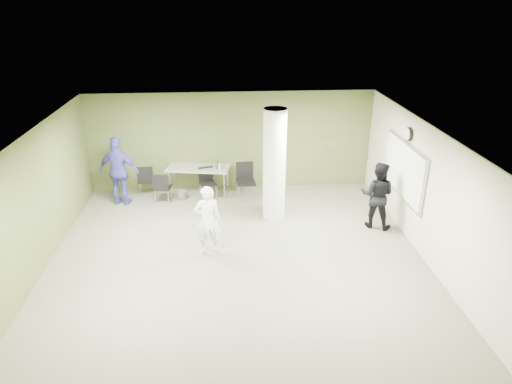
{
  "coord_description": "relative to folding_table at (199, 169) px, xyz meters",
  "views": [
    {
      "loc": [
        -0.23,
        -8.41,
        5.27
      ],
      "look_at": [
        0.47,
        1.0,
        1.13
      ],
      "focal_mm": 32.0,
      "sensor_mm": 36.0,
      "label": 1
    }
  ],
  "objects": [
    {
      "name": "column",
      "position": [
        1.94,
        -1.54,
        0.64
      ],
      "size": [
        0.56,
        0.56,
        2.8
      ],
      "primitive_type": "cylinder",
      "color": "silver",
      "rests_on": "floor"
    },
    {
      "name": "wall_clock",
      "position": [
        4.86,
        -2.34,
        1.59
      ],
      "size": [
        0.06,
        0.32,
        0.32
      ],
      "color": "black",
      "rests_on": "wall_right_cream"
    },
    {
      "name": "man_black",
      "position": [
        4.34,
        -2.26,
        0.06
      ],
      "size": [
        1.0,
        0.92,
        1.66
      ],
      "primitive_type": "imported",
      "rotation": [
        0.0,
        0.0,
        2.68
      ],
      "color": "black",
      "rests_on": "floor"
    },
    {
      "name": "man_blue",
      "position": [
        -2.06,
        -0.49,
        0.18
      ],
      "size": [
        1.18,
        0.7,
        1.88
      ],
      "primitive_type": "imported",
      "rotation": [
        0.0,
        0.0,
        2.9
      ],
      "color": "#3D3E99",
      "rests_on": "floor"
    },
    {
      "name": "wastebasket",
      "position": [
        -0.49,
        -0.34,
        -0.63
      ],
      "size": [
        0.24,
        0.24,
        0.28
      ],
      "primitive_type": "cylinder",
      "color": "#4C4C4C",
      "rests_on": "floor"
    },
    {
      "name": "ceiling",
      "position": [
        0.94,
        -3.54,
        2.04
      ],
      "size": [
        8.0,
        8.0,
        0.0
      ],
      "primitive_type": "plane",
      "rotation": [
        3.14,
        0.0,
        0.0
      ],
      "color": "white",
      "rests_on": "wall_back"
    },
    {
      "name": "chair_back_left",
      "position": [
        -1.47,
        0.02,
        -0.24
      ],
      "size": [
        0.47,
        0.47,
        0.9
      ],
      "rotation": [
        0.0,
        0.0,
        3.2
      ],
      "color": "black",
      "rests_on": "floor"
    },
    {
      "name": "chair_table_left",
      "position": [
        0.22,
        -0.2,
        -0.26
      ],
      "size": [
        0.53,
        0.53,
        0.86
      ],
      "rotation": [
        0.0,
        0.0,
        0.29
      ],
      "color": "black",
      "rests_on": "floor"
    },
    {
      "name": "chair_back_right",
      "position": [
        -0.98,
        -0.53,
        -0.26
      ],
      "size": [
        0.49,
        0.49,
        0.87
      ],
      "rotation": [
        0.0,
        0.0,
        3.01
      ],
      "color": "black",
      "rests_on": "floor"
    },
    {
      "name": "folding_table",
      "position": [
        0.0,
        0.0,
        0.0
      ],
      "size": [
        1.82,
        1.03,
        1.06
      ],
      "rotation": [
        0.0,
        0.0,
        -0.17
      ],
      "color": "gray",
      "rests_on": "floor"
    },
    {
      "name": "floor",
      "position": [
        0.94,
        -3.54,
        -0.76
      ],
      "size": [
        8.0,
        8.0,
        0.0
      ],
      "primitive_type": "plane",
      "color": "#535543",
      "rests_on": "ground"
    },
    {
      "name": "chair_table_right",
      "position": [
        1.28,
        -0.31,
        -0.18
      ],
      "size": [
        0.54,
        0.54,
        1.0
      ],
      "rotation": [
        0.0,
        0.0,
        0.08
      ],
      "color": "black",
      "rests_on": "floor"
    },
    {
      "name": "woman_white",
      "position": [
        0.32,
        -3.18,
        0.02
      ],
      "size": [
        0.64,
        0.48,
        1.58
      ],
      "primitive_type": "imported",
      "rotation": [
        0.0,
        0.0,
        3.34
      ],
      "color": "white",
      "rests_on": "floor"
    },
    {
      "name": "wall_left",
      "position": [
        -3.06,
        -3.54,
        0.64
      ],
      "size": [
        0.02,
        8.0,
        2.8
      ],
      "primitive_type": "cube",
      "color": "#4C5427",
      "rests_on": "floor"
    },
    {
      "name": "whiteboard",
      "position": [
        4.86,
        -2.34,
        0.74
      ],
      "size": [
        0.05,
        2.3,
        1.3
      ],
      "color": "silver",
      "rests_on": "wall_right_cream"
    },
    {
      "name": "wall_back",
      "position": [
        0.94,
        0.46,
        0.64
      ],
      "size": [
        8.0,
        2.8,
        0.02
      ],
      "primitive_type": "cube",
      "rotation": [
        1.57,
        0.0,
        0.0
      ],
      "color": "#4C5427",
      "rests_on": "floor"
    },
    {
      "name": "wall_right_cream",
      "position": [
        4.94,
        -3.54,
        0.64
      ],
      "size": [
        0.02,
        8.0,
        2.8
      ],
      "primitive_type": "cube",
      "color": "beige",
      "rests_on": "floor"
    }
  ]
}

